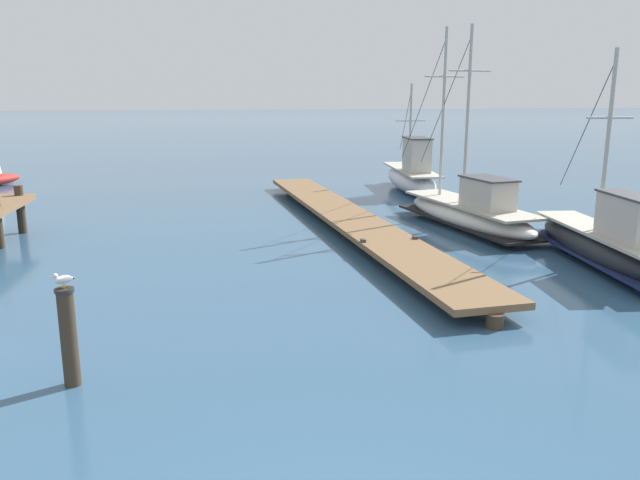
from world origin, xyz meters
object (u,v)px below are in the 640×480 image
fishing_boat_2 (411,175)px  perched_seagull (63,279)px  fishing_boat_1 (470,211)px  mooring_piling (69,335)px  fishing_boat_0 (607,243)px

fishing_boat_2 → perched_seagull: (-12.16, -18.49, 0.97)m
fishing_boat_1 → fishing_boat_2: (0.82, 8.46, 0.19)m
mooring_piling → fishing_boat_0: bearing=20.1°
fishing_boat_2 → fishing_boat_0: bearing=-87.1°
fishing_boat_2 → perched_seagull: size_ratio=21.24×
fishing_boat_0 → perched_seagull: size_ratio=20.62×
fishing_boat_1 → perched_seagull: 15.17m
fishing_boat_0 → perched_seagull: fishing_boat_0 is taller
fishing_boat_2 → perched_seagull: fishing_boat_2 is taller
fishing_boat_1 → fishing_boat_2: fishing_boat_1 is taller
fishing_boat_1 → perched_seagull: (-11.33, -10.02, 1.16)m
fishing_boat_2 → mooring_piling: (-12.16, -18.49, 0.04)m
fishing_boat_0 → fishing_boat_2: (-0.69, 13.78, 0.16)m
fishing_boat_2 → perched_seagull: 22.15m
fishing_boat_0 → mooring_piling: size_ratio=4.30×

